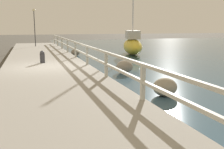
# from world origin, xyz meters

# --- Properties ---
(ground_plane) EXTENTS (120.00, 120.00, 0.00)m
(ground_plane) POSITION_xyz_m (0.00, 0.00, 0.00)
(ground_plane) COLOR #4C473D
(dock_walkway) EXTENTS (4.01, 36.00, 0.34)m
(dock_walkway) POSITION_xyz_m (0.00, 0.00, 0.17)
(dock_walkway) COLOR #9E998E
(dock_walkway) RESTS_ON ground
(railing) EXTENTS (0.10, 32.50, 0.94)m
(railing) POSITION_xyz_m (1.91, -0.00, 0.99)
(railing) COLOR beige
(railing) RESTS_ON dock_walkway
(boulder_upstream) EXTENTS (0.66, 0.59, 0.49)m
(boulder_upstream) POSITION_xyz_m (2.58, 7.18, 0.25)
(boulder_upstream) COLOR slate
(boulder_upstream) RESTS_ON ground
(boulder_mid_strip) EXTENTS (0.80, 0.72, 0.60)m
(boulder_mid_strip) POSITION_xyz_m (3.50, -0.90, 0.30)
(boulder_mid_strip) COLOR gray
(boulder_mid_strip) RESTS_ON ground
(boulder_near_dock) EXTENTS (0.78, 0.70, 0.58)m
(boulder_near_dock) POSITION_xyz_m (3.26, -5.21, 0.29)
(boulder_near_dock) COLOR gray
(boulder_near_dock) RESTS_ON ground
(mooring_bollard) EXTENTS (0.25, 0.25, 0.62)m
(mooring_bollard) POSITION_xyz_m (-0.13, 1.31, 0.65)
(mooring_bollard) COLOR #333338
(mooring_bollard) RESTS_ON dock_walkway
(dock_lamp) EXTENTS (0.25, 0.25, 3.40)m
(dock_lamp) POSITION_xyz_m (-0.12, 12.91, 2.75)
(dock_lamp) COLOR #2D2D33
(dock_lamp) RESTS_ON dock_walkway
(sailboat_yellow) EXTENTS (2.31, 4.48, 6.33)m
(sailboat_yellow) POSITION_xyz_m (7.01, 6.74, 0.76)
(sailboat_yellow) COLOR gold
(sailboat_yellow) RESTS_ON water_surface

